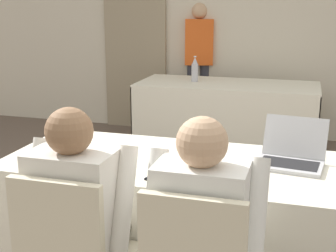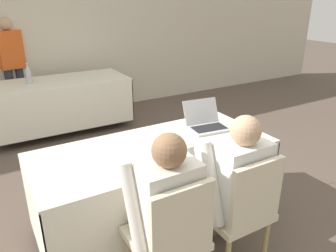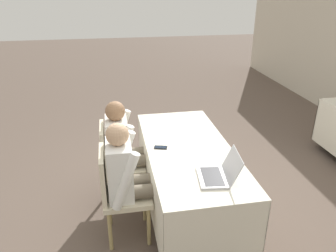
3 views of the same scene
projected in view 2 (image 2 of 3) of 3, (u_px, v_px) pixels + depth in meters
name	position (u px, v px, depth m)	size (l,w,h in m)	color
ground_plane	(156.00, 224.00, 2.88)	(24.00, 24.00, 0.00)	brown
wall_back	(52.00, 31.00, 5.06)	(12.00, 0.06, 2.70)	beige
conference_table_near	(155.00, 166.00, 2.67)	(1.92, 0.84, 0.75)	silver
conference_table_far	(59.00, 93.00, 4.67)	(1.92, 0.84, 0.75)	silver
laptop	(207.00, 123.00, 2.95)	(0.38, 0.37, 0.23)	#B7B7BC
cell_phone	(168.00, 161.00, 2.36)	(0.10, 0.14, 0.01)	black
paper_beside_laptop	(160.00, 142.00, 2.68)	(0.30, 0.35, 0.00)	white
water_bottle	(28.00, 74.00, 4.40)	(0.07, 0.07, 0.28)	#B7B7C1
chair_near_left	(171.00, 236.00, 1.98)	(0.44, 0.44, 0.92)	tan
chair_near_right	(241.00, 208.00, 2.24)	(0.44, 0.44, 0.92)	tan
person_checkered_shirt	(163.00, 206.00, 2.00)	(0.50, 0.52, 1.18)	#665B4C
person_white_shirt	(233.00, 181.00, 2.26)	(0.50, 0.52, 1.18)	#665B4C
person_red_shirt	(12.00, 64.00, 4.90)	(0.38, 0.28, 1.59)	#33333D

